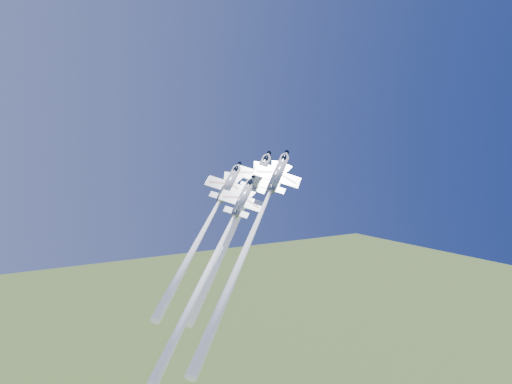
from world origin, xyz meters
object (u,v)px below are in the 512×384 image
jet_left (208,223)px  jet_slot (217,252)px  jet_lead (239,216)px  jet_right (253,231)px

jet_left → jet_slot: size_ratio=0.90×
jet_slot → jet_left: bearing=111.1°
jet_left → jet_slot: jet_left is taller
jet_lead → jet_right: (-3.54, -10.98, -1.19)m
jet_right → jet_slot: 7.86m
jet_left → jet_right: jet_right is taller
jet_lead → jet_slot: jet_lead is taller
jet_left → jet_slot: 10.73m
jet_right → jet_left: bearing=151.3°
jet_right → jet_slot: size_ratio=1.15×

